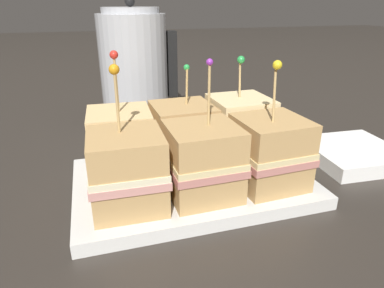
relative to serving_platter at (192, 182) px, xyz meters
name	(u,v)px	position (x,y,z in m)	size (l,w,h in m)	color
ground_plane	(192,188)	(0.00, 0.00, -0.01)	(6.00, 6.00, 0.00)	#2D2823
serving_platter	(192,182)	(0.00, 0.00, 0.00)	(0.33, 0.22, 0.02)	silver
sandwich_front_left	(127,170)	(-0.10, -0.05, 0.06)	(0.09, 0.09, 0.17)	tan
sandwich_front_center	(203,161)	(0.00, -0.05, 0.06)	(0.09, 0.09, 0.18)	tan
sandwich_front_right	(270,152)	(0.10, -0.05, 0.06)	(0.10, 0.10, 0.17)	tan
sandwich_back_left	(121,142)	(-0.09, 0.05, 0.06)	(0.10, 0.10, 0.18)	#DBB77A
sandwich_back_center	(182,135)	(0.00, 0.05, 0.06)	(0.09, 0.09, 0.15)	tan
sandwich_back_right	(239,128)	(0.09, 0.05, 0.06)	(0.09, 0.09, 0.16)	beige
kettle_steel	(135,70)	(-0.03, 0.31, 0.11)	(0.16, 0.14, 0.26)	#B7BABF
napkin_stack	(353,153)	(0.29, 0.01, 0.00)	(0.15, 0.15, 0.02)	white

